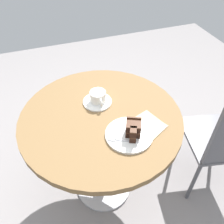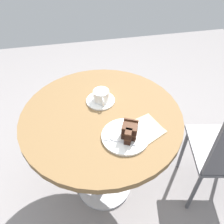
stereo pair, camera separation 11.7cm
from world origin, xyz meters
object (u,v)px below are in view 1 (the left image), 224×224
object	(u,v)px
teaspoon	(90,97)
napkin	(148,125)
cake_slice	(133,129)
fork	(120,140)
coffee_cup	(98,97)
saucer	(97,102)
cake_plate	(129,135)

from	to	relation	value
teaspoon	napkin	bearing A→B (deg)	-113.11
teaspoon	cake_slice	size ratio (longest dim) A/B	0.96
fork	napkin	distance (m)	0.18
coffee_cup	saucer	bearing A→B (deg)	-113.73
cake_plate	fork	bearing A→B (deg)	-67.10
teaspoon	napkin	size ratio (longest dim) A/B	0.49
cake_slice	napkin	xyz separation A→B (m)	(-0.04, 0.10, -0.05)
cake_plate	napkin	xyz separation A→B (m)	(-0.03, 0.11, -0.00)
saucer	fork	bearing A→B (deg)	3.45
saucer	cake_slice	bearing A→B (deg)	17.24
saucer	napkin	distance (m)	0.31
saucer	teaspoon	world-z (taller)	teaspoon
cake_plate	napkin	bearing A→B (deg)	105.12
fork	napkin	bearing A→B (deg)	-134.92
cake_plate	napkin	size ratio (longest dim) A/B	1.12
cake_plate	cake_slice	xyz separation A→B (m)	(0.01, 0.02, 0.04)
saucer	teaspoon	distance (m)	0.05
coffee_cup	cake_slice	xyz separation A→B (m)	(0.28, 0.08, 0.01)
saucer	cake_slice	distance (m)	0.30
teaspoon	cake_slice	xyz separation A→B (m)	(0.33, 0.12, 0.04)
coffee_cup	cake_slice	bearing A→B (deg)	16.48
fork	cake_slice	bearing A→B (deg)	-141.20
teaspoon	napkin	world-z (taller)	teaspoon
cake_plate	teaspoon	bearing A→B (deg)	-162.27
coffee_cup	cake_plate	size ratio (longest dim) A/B	0.52
cake_plate	fork	world-z (taller)	fork
cake_plate	napkin	world-z (taller)	cake_plate
cake_slice	fork	distance (m)	0.08
teaspoon	fork	bearing A→B (deg)	-141.63
coffee_cup	cake_slice	world-z (taller)	cake_slice
coffee_cup	napkin	xyz separation A→B (m)	(0.24, 0.18, -0.04)
teaspoon	cake_plate	world-z (taller)	teaspoon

